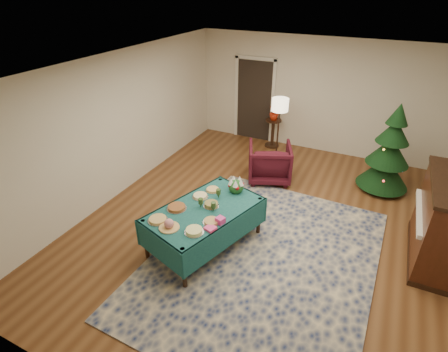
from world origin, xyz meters
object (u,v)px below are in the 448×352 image
at_px(side_table, 273,133).
at_px(potted_plant, 274,115).
at_px(buffet_table, 204,216).
at_px(armchair, 270,161).
at_px(gift_box, 220,220).
at_px(floor_lamp, 280,109).
at_px(christmas_tree, 389,153).
at_px(piano, 444,224).

distance_m(side_table, potted_plant, 0.48).
relative_size(buffet_table, armchair, 2.32).
xyz_separation_m(armchair, potted_plant, (-0.48, 1.65, 0.39)).
xyz_separation_m(gift_box, potted_plant, (-0.65, 4.33, 0.08)).
height_order(buffet_table, potted_plant, potted_plant).
bearing_deg(buffet_table, armchair, 85.01).
height_order(gift_box, armchair, armchair).
relative_size(floor_lamp, potted_plant, 3.70).
distance_m(armchair, floor_lamp, 1.22).
relative_size(buffet_table, gift_box, 18.14).
relative_size(armchair, potted_plant, 2.14).
xyz_separation_m(floor_lamp, christmas_tree, (2.34, -0.22, -0.48)).
relative_size(potted_plant, piano, 0.26).
height_order(buffet_table, armchair, armchair).
height_order(gift_box, potted_plant, potted_plant).
relative_size(armchair, christmas_tree, 0.49).
relative_size(side_table, christmas_tree, 0.39).
xyz_separation_m(armchair, side_table, (-0.48, 1.65, -0.10)).
bearing_deg(floor_lamp, armchair, -82.02).
bearing_deg(armchair, floor_lamp, -104.03).
bearing_deg(potted_plant, side_table, 0.00).
xyz_separation_m(armchair, piano, (3.12, -1.23, 0.22)).
bearing_deg(piano, buffet_table, -159.39).
bearing_deg(potted_plant, floor_lamp, -65.19).
distance_m(armchair, potted_plant, 1.76).
relative_size(gift_box, piano, 0.07).
bearing_deg(armchair, side_table, -95.61).
relative_size(christmas_tree, piano, 1.15).
bearing_deg(side_table, buffet_table, -86.28).
relative_size(buffet_table, piano, 1.30).
relative_size(buffet_table, floor_lamp, 1.34).
relative_size(gift_box, potted_plant, 0.27).
distance_m(buffet_table, floor_lamp, 3.42).
relative_size(floor_lamp, side_table, 2.14).
bearing_deg(armchair, christmas_tree, 174.08).
bearing_deg(side_table, piano, -38.59).
bearing_deg(side_table, floor_lamp, -65.19).
xyz_separation_m(gift_box, armchair, (-0.16, 2.69, -0.31)).
xyz_separation_m(buffet_table, gift_box, (0.38, -0.21, 0.19)).
bearing_deg(floor_lamp, piano, -32.79).
distance_m(buffet_table, piano, 3.56).
bearing_deg(side_table, christmas_tree, -20.45).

